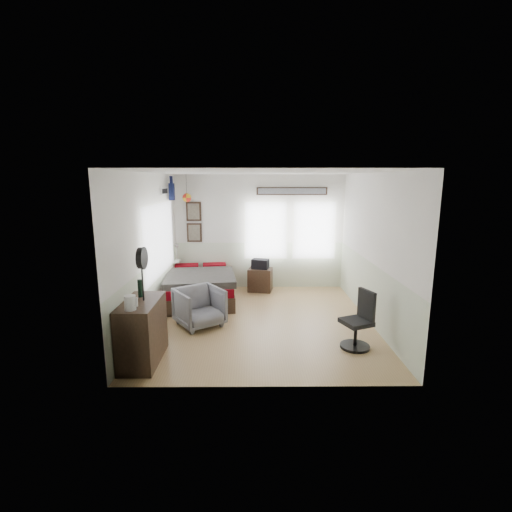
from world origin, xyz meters
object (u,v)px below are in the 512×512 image
Objects in this scene: armchair at (200,307)px; task_chair at (359,325)px; bed at (200,286)px; dresser at (142,331)px; nightstand at (260,280)px.

armchair is 0.83× the size of task_chair.
armchair reaches higher than bed.
task_chair reaches higher than bed.
dresser reaches higher than armchair.
task_chair is (3.22, 0.42, -0.08)m from dresser.
dresser is 1.09× the size of task_chair.
armchair is 2.75m from task_chair.
nightstand is at bearing 93.57° from task_chair.
dresser is 1.31× the size of armchair.
bed is 3.92× the size of nightstand.
task_chair is (2.78, -2.36, 0.07)m from bed.
bed is at bearing 81.01° from dresser.
bed is 2.82m from dresser.
bed is 2.76× the size of armchair.
nightstand is 0.59× the size of task_chair.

